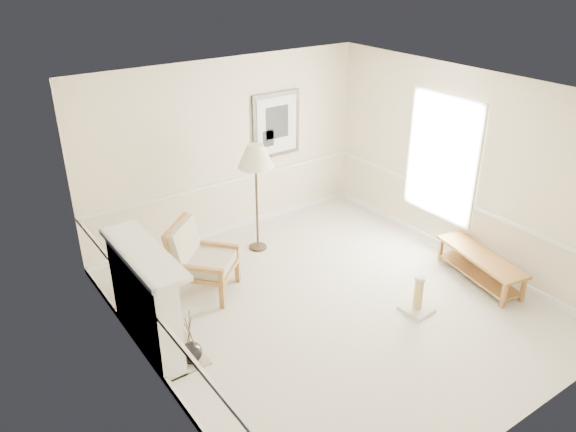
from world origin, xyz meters
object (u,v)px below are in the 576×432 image
at_px(floor_vase, 192,353).
at_px(bench, 480,263).
at_px(armchair, 197,256).
at_px(floor_lamp, 256,159).
at_px(scratching_post, 418,300).

distance_m(floor_vase, bench, 4.30).
bearing_deg(armchair, floor_lamp, -19.19).
distance_m(floor_vase, armchair, 1.59).
relative_size(floor_vase, floor_lamp, 0.42).
distance_m(bench, scratching_post, 1.30).
bearing_deg(floor_lamp, bench, -51.51).
bearing_deg(bench, armchair, 148.62).
bearing_deg(armchair, floor_vase, -162.48).
height_order(floor_lamp, scratching_post, floor_lamp).
distance_m(floor_vase, floor_lamp, 3.15).
xyz_separation_m(armchair, bench, (3.45, -2.10, -0.27)).
xyz_separation_m(floor_vase, armchair, (0.78, 1.33, 0.41)).
relative_size(floor_lamp, scratching_post, 3.34).
relative_size(armchair, floor_lamp, 0.64).
relative_size(armchair, bench, 0.73).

